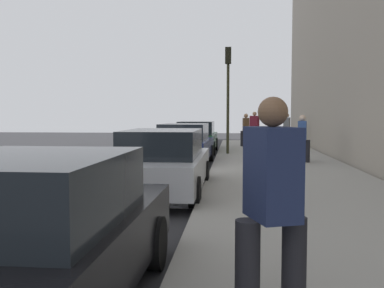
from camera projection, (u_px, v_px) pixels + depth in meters
ground_plane at (184, 168)px, 15.32m from camera, size 56.00×56.00×0.00m
sidewalk at (280, 167)px, 15.01m from camera, size 28.00×4.60×0.15m
lane_stripe_centre at (94, 167)px, 15.62m from camera, size 28.00×0.14×0.01m
snow_bank_curb at (193, 184)px, 11.19m from camera, size 4.93×0.56×0.22m
parked_car_black at (36, 236)px, 4.04m from camera, size 4.13×1.93×1.51m
parked_car_silver at (164, 162)px, 10.19m from camera, size 4.72×1.90×1.51m
parked_car_navy at (185, 144)px, 16.26m from camera, size 4.21×2.00×1.51m
parked_car_green at (197, 137)px, 21.30m from camera, size 4.69×1.90×1.51m
pedestrian_burgundy_coat at (254, 126)px, 26.11m from camera, size 0.57×0.59×1.85m
pedestrian_navy_coat at (272, 204)px, 3.57m from camera, size 0.58×0.59×1.86m
pedestrian_brown_coat at (246, 129)px, 23.54m from camera, size 0.50×0.57×1.74m
pedestrian_grey_coat at (287, 129)px, 23.49m from camera, size 0.54×0.57×1.76m
pedestrian_blue_coat at (302, 137)px, 15.73m from camera, size 0.50×0.55×1.69m
traffic_light_pole at (228, 82)px, 19.07m from camera, size 0.35×0.26×4.58m
rolling_suitcase at (298, 152)px, 16.26m from camera, size 0.34×0.22×0.96m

